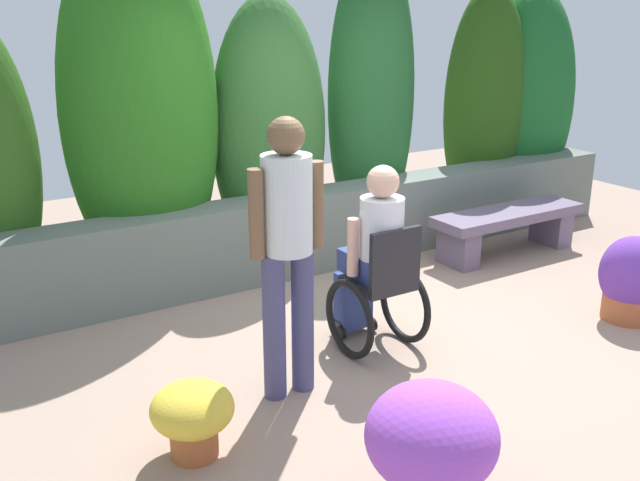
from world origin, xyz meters
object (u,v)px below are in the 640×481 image
stone_bench (508,224)px  person_standing_companion (287,240)px  flower_pot_terracotta_by_wall (631,280)px  flower_pot_red_accent (193,415)px  flower_pot_purple_near (431,444)px  person_in_wheelchair (376,264)px

stone_bench → person_standing_companion: size_ratio=0.93×
flower_pot_terracotta_by_wall → flower_pot_red_accent: flower_pot_terracotta_by_wall is taller
stone_bench → flower_pot_purple_near: (-3.07, -2.50, 0.05)m
stone_bench → flower_pot_red_accent: (-3.87, -1.50, -0.05)m
stone_bench → person_standing_companion: (-3.10, -1.18, 0.71)m
stone_bench → flower_pot_red_accent: bearing=-153.0°
person_standing_companion → flower_pot_red_accent: (-0.77, -0.32, -0.76)m
flower_pot_terracotta_by_wall → stone_bench: bearing=78.8°
flower_pot_purple_near → flower_pot_red_accent: size_ratio=1.44×
stone_bench → person_in_wheelchair: 2.48m
person_in_wheelchair → stone_bench: bearing=18.7°
person_in_wheelchair → flower_pot_red_accent: (-1.60, -0.55, -0.37)m
person_in_wheelchair → person_standing_companion: size_ratio=0.77×
flower_pot_red_accent → flower_pot_terracotta_by_wall: bearing=-1.6°
person_in_wheelchair → flower_pot_red_accent: 1.73m
person_in_wheelchair → flower_pot_terracotta_by_wall: (1.95, -0.65, -0.30)m
person_in_wheelchair → flower_pot_red_accent: size_ratio=2.94×
flower_pot_purple_near → flower_pot_red_accent: (-0.80, 1.00, -0.10)m
person_in_wheelchair → person_standing_companion: 0.94m
flower_pot_purple_near → stone_bench: bearing=39.2°
stone_bench → person_in_wheelchair: bearing=-151.6°
person_standing_companion → flower_pot_purple_near: size_ratio=2.67×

